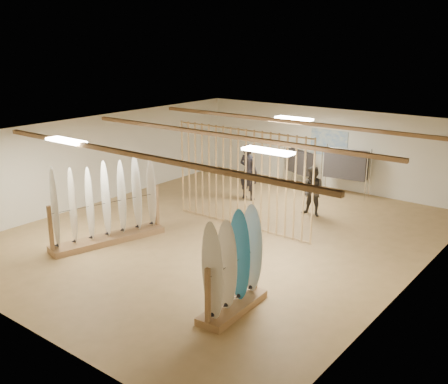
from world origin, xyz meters
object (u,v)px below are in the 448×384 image
Objects in this scene: clothing_rack_a at (299,162)px; rack_right at (233,279)px; shopper_a at (248,168)px; clothing_rack_b at (346,165)px; shopper_b at (313,188)px; rack_left at (107,215)px.

rack_right is at bearing -43.67° from clothing_rack_a.
shopper_a is at bearing 119.65° from rack_right.
shopper_a is at bearing -141.39° from clothing_rack_b.
clothing_rack_b is at bearing 89.63° from shopper_b.
rack_left is at bearing -74.95° from clothing_rack_a.
clothing_rack_a is (-3.50, 8.56, 0.22)m from rack_right.
shopper_b is at bearing -28.26° from clothing_rack_a.
clothing_rack_b is 0.78× the size of shopper_a.
rack_right is (4.72, -0.88, -0.05)m from rack_left.
rack_left is at bearing -117.91° from clothing_rack_b.
shopper_b is (1.96, -2.53, -0.06)m from clothing_rack_a.
rack_right is at bearing 4.48° from rack_left.
rack_left reaches higher than clothing_rack_a.
rack_left is 1.53× the size of rack_right.
rack_right is 0.97× the size of shopper_a.
clothing_rack_a is at bearing 95.96° from rack_left.
rack_right is 6.22m from shopper_b.
shopper_a reaches higher than rack_right.
shopper_b is (0.17, -2.53, -0.22)m from clothing_rack_b.
rack_left reaches higher than shopper_a.
shopper_a is (-4.05, 6.22, 0.36)m from rack_right.
rack_right is at bearing -79.90° from shopper_b.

